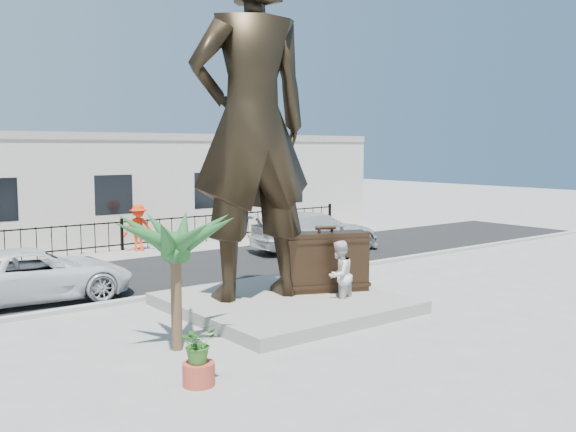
% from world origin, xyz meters
% --- Properties ---
extents(ground, '(100.00, 100.00, 0.00)m').
position_xyz_m(ground, '(0.00, 0.00, 0.00)').
color(ground, '#9E9991').
rests_on(ground, ground).
extents(street, '(40.00, 7.00, 0.01)m').
position_xyz_m(street, '(0.00, 8.00, 0.01)').
color(street, black).
rests_on(street, ground).
extents(curb, '(40.00, 0.25, 0.12)m').
position_xyz_m(curb, '(0.00, 4.50, 0.06)').
color(curb, '#A5A399').
rests_on(curb, ground).
extents(far_sidewalk, '(40.00, 2.50, 0.02)m').
position_xyz_m(far_sidewalk, '(0.00, 12.00, 0.01)').
color(far_sidewalk, '#9E9991').
rests_on(far_sidewalk, ground).
extents(plinth, '(5.20, 5.20, 0.30)m').
position_xyz_m(plinth, '(-0.50, 1.50, 0.15)').
color(plinth, gray).
rests_on(plinth, ground).
extents(fence, '(22.00, 0.10, 1.20)m').
position_xyz_m(fence, '(0.00, 12.80, 0.60)').
color(fence, black).
rests_on(fence, ground).
extents(building, '(28.00, 7.00, 4.40)m').
position_xyz_m(building, '(0.00, 17.00, 2.20)').
color(building, silver).
rests_on(building, ground).
extents(statue, '(3.52, 2.66, 8.72)m').
position_xyz_m(statue, '(-1.12, 2.03, 4.66)').
color(statue, black).
rests_on(statue, plinth).
extents(suitcase, '(2.31, 1.54, 1.56)m').
position_xyz_m(suitcase, '(0.81, 1.44, 1.08)').
color(suitcase, '#2F1F13').
rests_on(suitcase, plinth).
extents(tourist, '(1.02, 0.90, 1.75)m').
position_xyz_m(tourist, '(0.57, 0.62, 0.88)').
color(tourist, silver).
rests_on(tourist, ground).
extents(car_white, '(5.30, 2.83, 1.42)m').
position_xyz_m(car_white, '(-5.29, 6.18, 0.72)').
color(car_white, silver).
rests_on(car_white, street).
extents(car_silver, '(5.60, 2.96, 1.55)m').
position_xyz_m(car_silver, '(6.05, 8.04, 0.78)').
color(car_silver, '#B9BDBE').
rests_on(car_silver, street).
extents(worker, '(1.30, 0.90, 1.86)m').
position_xyz_m(worker, '(0.47, 12.25, 0.95)').
color(worker, '#FF310D').
rests_on(worker, far_sidewalk).
extents(palm_tree, '(1.80, 1.80, 3.20)m').
position_xyz_m(palm_tree, '(-4.26, 0.17, 0.00)').
color(palm_tree, '#1D5022').
rests_on(palm_tree, ground).
extents(planter, '(0.56, 0.56, 0.40)m').
position_xyz_m(planter, '(-4.90, -1.82, 0.20)').
color(planter, '#B1412E').
rests_on(planter, ground).
extents(shrub, '(0.70, 0.63, 0.70)m').
position_xyz_m(shrub, '(-4.90, -1.82, 0.75)').
color(shrub, '#337024').
rests_on(shrub, planter).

